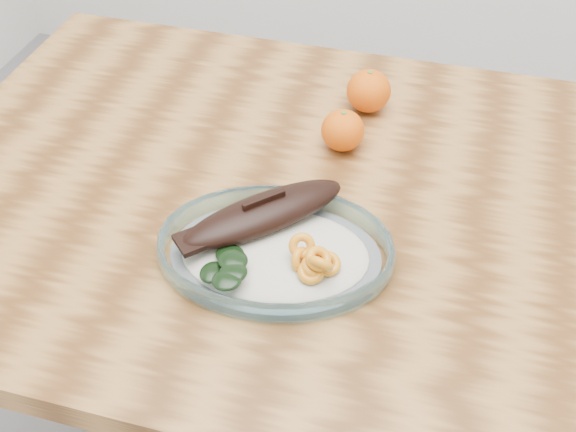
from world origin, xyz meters
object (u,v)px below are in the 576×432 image
Objects in this scene: orange_right at (343,130)px; plated_meal at (275,247)px; orange_left at (369,91)px; dining_table at (326,247)px.

plated_meal is at bearing -97.61° from orange_right.
plated_meal reaches higher than orange_right.
orange_left is 1.09× the size of orange_right.
plated_meal is 0.36m from orange_left.
orange_left is at bearing 72.75° from plated_meal.
plated_meal is at bearing -106.43° from dining_table.
dining_table is 18.63× the size of orange_right.
orange_left reaches higher than orange_right.
orange_left is (0.05, 0.36, 0.02)m from plated_meal.
dining_table is at bearing -87.09° from orange_right.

